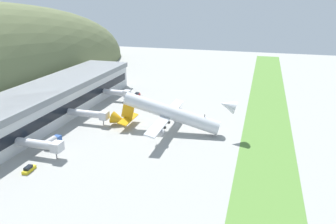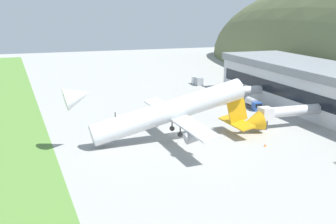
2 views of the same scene
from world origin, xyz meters
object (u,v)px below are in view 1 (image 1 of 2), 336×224
at_px(jetway_0, 41,145).
at_px(service_car_1, 137,94).
at_px(traffic_cone_0, 134,116).
at_px(service_car_0, 29,169).
at_px(jetway_1, 90,114).
at_px(service_car_2, 133,101).
at_px(terminal_building, 46,101).
at_px(jetway_2, 118,93).
at_px(fuel_truck, 52,142).
at_px(cargo_airplane, 169,113).

relative_size(jetway_0, service_car_1, 3.38).
height_order(jetway_0, traffic_cone_0, jetway_0).
distance_m(service_car_0, service_car_1, 76.80).
bearing_deg(service_car_1, jetway_1, 175.26).
xyz_separation_m(service_car_0, service_car_2, (66.41, -3.95, 0.03)).
bearing_deg(terminal_building, jetway_0, -147.22).
bearing_deg(terminal_building, jetway_1, -93.26).
xyz_separation_m(terminal_building, jetway_2, (28.39, -17.72, -3.21)).
relative_size(jetway_0, service_car_0, 3.37).
distance_m(service_car_0, traffic_cone_0, 50.33).
bearing_deg(terminal_building, fuel_truck, -141.94).
distance_m(jetway_0, jetway_1, 28.31).
xyz_separation_m(jetway_1, jetway_2, (29.50, 1.81, -0.00)).
relative_size(terminal_building, service_car_2, 25.36).
relative_size(jetway_1, service_car_0, 3.61).
distance_m(service_car_2, fuel_truck, 50.85).
bearing_deg(jetway_2, terminal_building, 148.03).
bearing_deg(terminal_building, service_car_2, -40.99).
xyz_separation_m(jetway_1, fuel_truck, (-20.77, 2.39, -2.55)).
distance_m(terminal_building, jetway_1, 19.82).
relative_size(jetway_0, jetway_2, 1.18).
relative_size(terminal_building, traffic_cone_0, 193.06).
distance_m(cargo_airplane, service_car_2, 37.82).
xyz_separation_m(jetway_1, service_car_1, (39.87, -3.31, -3.33)).
bearing_deg(service_car_2, cargo_airplane, -137.75).
bearing_deg(service_car_2, service_car_1, 10.12).
xyz_separation_m(jetway_2, service_car_1, (10.37, -5.11, -3.33)).
bearing_deg(service_car_0, terminal_building, 28.61).
relative_size(jetway_0, jetway_1, 0.93).
height_order(jetway_2, cargo_airplane, cargo_airplane).
bearing_deg(jetway_0, cargo_airplane, -45.66).
xyz_separation_m(cargo_airplane, fuel_truck, (-22.63, 32.67, -5.13)).
distance_m(terminal_building, fuel_truck, 28.38).
bearing_deg(jetway_0, jetway_1, -1.19).
xyz_separation_m(jetway_1, cargo_airplane, (1.86, -30.28, 2.58)).
height_order(cargo_airplane, service_car_0, cargo_airplane).
height_order(service_car_0, fuel_truck, fuel_truck).
height_order(terminal_building, cargo_airplane, cargo_airplane).
distance_m(service_car_2, traffic_cone_0, 19.16).
relative_size(jetway_1, service_car_1, 3.63).
xyz_separation_m(jetway_2, traffic_cone_0, (-17.47, -14.79, -3.71)).
distance_m(cargo_airplane, service_car_0, 48.80).
bearing_deg(fuel_truck, jetway_2, -0.67).
xyz_separation_m(jetway_0, service_car_0, (-8.60, -1.80, -3.32)).
xyz_separation_m(cargo_airplane, service_car_0, (-38.76, 29.07, -5.91)).
relative_size(jetway_1, jetway_2, 1.26).
bearing_deg(cargo_airplane, service_car_0, 143.13).
bearing_deg(jetway_2, service_car_2, -89.89).
bearing_deg(service_car_1, traffic_cone_0, -160.83).
height_order(service_car_1, service_car_2, service_car_2).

